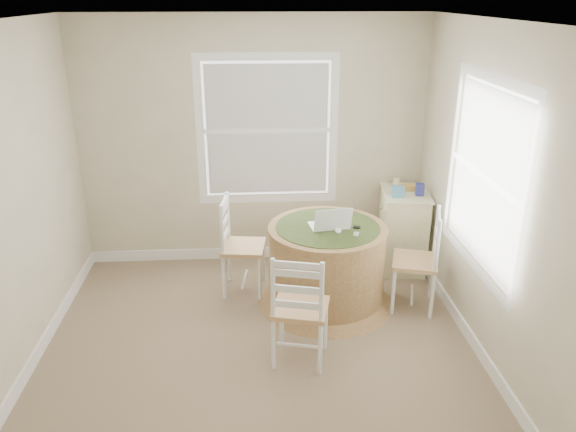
{
  "coord_description": "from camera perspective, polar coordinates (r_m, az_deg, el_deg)",
  "views": [
    {
      "loc": [
        -0.03,
        -3.91,
        2.78
      ],
      "look_at": [
        0.27,
        0.45,
        1.03
      ],
      "focal_mm": 35.0,
      "sensor_mm": 36.0,
      "label": 1
    }
  ],
  "objects": [
    {
      "name": "room",
      "position": [
        4.34,
        -1.12,
        1.91
      ],
      "size": [
        3.64,
        3.64,
        2.64
      ],
      "color": "#90785B",
      "rests_on": "ground"
    },
    {
      "name": "round_table",
      "position": [
        5.28,
        3.95,
        -4.68
      ],
      "size": [
        1.28,
        1.28,
        0.79
      ],
      "rotation": [
        0.0,
        0.0,
        -0.32
      ],
      "color": "#A28248",
      "rests_on": "ground"
    },
    {
      "name": "chair_left",
      "position": [
        5.47,
        -4.54,
        -3.12
      ],
      "size": [
        0.45,
        0.47,
        0.95
      ],
      "primitive_type": null,
      "rotation": [
        0.0,
        0.0,
        1.45
      ],
      "color": "white",
      "rests_on": "ground"
    },
    {
      "name": "chair_near",
      "position": [
        4.46,
        1.27,
        -9.27
      ],
      "size": [
        0.5,
        0.49,
        0.95
      ],
      "primitive_type": null,
      "rotation": [
        0.0,
        0.0,
        2.9
      ],
      "color": "white",
      "rests_on": "ground"
    },
    {
      "name": "chair_right",
      "position": [
        5.31,
        12.78,
        -4.47
      ],
      "size": [
        0.5,
        0.52,
        0.95
      ],
      "primitive_type": null,
      "rotation": [
        0.0,
        0.0,
        -1.86
      ],
      "color": "white",
      "rests_on": "ground"
    },
    {
      "name": "laptop",
      "position": [
        5.1,
        4.25,
        -0.86
      ],
      "size": [
        0.38,
        0.34,
        0.24
      ],
      "rotation": [
        0.0,
        0.0,
        3.27
      ],
      "color": "white",
      "rests_on": "round_table"
    },
    {
      "name": "mouse",
      "position": [
        5.03,
        5.08,
        -1.5
      ],
      "size": [
        0.09,
        0.11,
        0.03
      ],
      "primitive_type": "ellipsoid",
      "rotation": [
        0.0,
        0.0,
        -0.32
      ],
      "color": "white",
      "rests_on": "round_table"
    },
    {
      "name": "phone",
      "position": [
        4.99,
        6.93,
        -1.88
      ],
      "size": [
        0.07,
        0.1,
        0.02
      ],
      "primitive_type": "cube",
      "rotation": [
        0.0,
        0.0,
        -0.32
      ],
      "color": "#B7BABF",
      "rests_on": "round_table"
    },
    {
      "name": "keys",
      "position": [
        5.12,
        6.99,
        -1.19
      ],
      "size": [
        0.07,
        0.07,
        0.02
      ],
      "primitive_type": "cube",
      "rotation": [
        0.0,
        0.0,
        -0.32
      ],
      "color": "black",
      "rests_on": "round_table"
    },
    {
      "name": "corner_chest",
      "position": [
        6.08,
        11.55,
        -1.39
      ],
      "size": [
        0.56,
        0.69,
        0.85
      ],
      "rotation": [
        0.0,
        0.0,
        -0.12
      ],
      "color": "#F8F5BA",
      "rests_on": "ground"
    },
    {
      "name": "tissue_box",
      "position": [
        5.76,
        11.0,
        2.4
      ],
      "size": [
        0.13,
        0.13,
        0.1
      ],
      "primitive_type": "cube",
      "rotation": [
        0.0,
        0.0,
        -0.12
      ],
      "color": "#5090B7",
      "rests_on": "corner_chest"
    },
    {
      "name": "box_yellow",
      "position": [
        6.0,
        12.29,
        2.88
      ],
      "size": [
        0.16,
        0.12,
        0.06
      ],
      "primitive_type": "cube",
      "rotation": [
        0.0,
        0.0,
        -0.12
      ],
      "color": "gold",
      "rests_on": "corner_chest"
    },
    {
      "name": "box_blue",
      "position": [
        5.84,
        13.38,
        2.6
      ],
      "size": [
        0.09,
        0.09,
        0.12
      ],
      "primitive_type": "cube",
      "rotation": [
        0.0,
        0.0,
        -0.12
      ],
      "color": "navy",
      "rests_on": "corner_chest"
    },
    {
      "name": "cup_cream",
      "position": [
        6.08,
        10.88,
        3.39
      ],
      "size": [
        0.07,
        0.07,
        0.09
      ],
      "primitive_type": "cylinder",
      "color": "beige",
      "rests_on": "corner_chest"
    }
  ]
}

